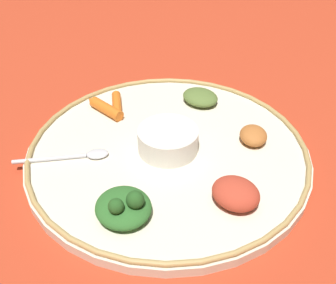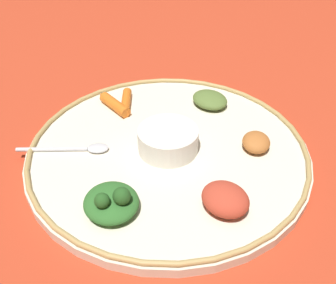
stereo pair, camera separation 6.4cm
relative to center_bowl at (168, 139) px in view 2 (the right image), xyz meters
name	(u,v)px [view 2 (the right image)]	position (x,y,z in m)	size (l,w,h in m)	color
ground_plane	(168,157)	(0.00, 0.00, -0.04)	(2.40, 2.40, 0.00)	#B7381E
platter	(168,153)	(0.00, 0.00, -0.03)	(0.45, 0.45, 0.02)	beige
platter_rim	(168,148)	(0.00, 0.00, -0.02)	(0.44, 0.44, 0.01)	tan
center_bowl	(168,139)	(0.00, 0.00, 0.00)	(0.10, 0.10, 0.04)	silver
spoon	(78,149)	(-0.12, -0.08, -0.02)	(0.13, 0.09, 0.01)	silver
greens_pile	(114,203)	(0.01, -0.15, -0.01)	(0.11, 0.11, 0.04)	#2D6628
carrot_near_spoon	(126,100)	(-0.13, 0.08, -0.01)	(0.06, 0.09, 0.02)	orange
carrot_outer	(113,103)	(-0.15, 0.05, -0.01)	(0.09, 0.05, 0.02)	orange
mound_chickpea	(256,142)	(0.12, 0.07, -0.01)	(0.05, 0.04, 0.02)	#B2662D
mound_berbere_red	(225,199)	(0.13, -0.07, 0.00)	(0.07, 0.06, 0.03)	#B73D28
mound_collards	(208,99)	(0.00, 0.15, -0.01)	(0.07, 0.06, 0.02)	#567033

